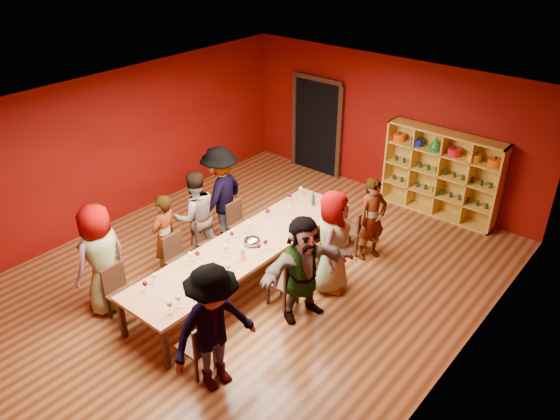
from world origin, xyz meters
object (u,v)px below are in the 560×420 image
Objects in this scene: person_right_2 at (303,268)px; person_right_3 at (332,242)px; chair_person_left_0 at (119,290)px; person_left_2 at (195,216)px; shelving_unit at (442,170)px; person_right_4 at (372,220)px; person_right_0 at (214,329)px; chair_person_right_3 at (319,257)px; tasting_table at (246,248)px; person_left_0 at (101,258)px; person_left_3 at (221,194)px; chair_person_left_3 at (239,222)px; chair_person_right_2 at (287,280)px; spittoon_bowl at (252,241)px; chair_person_right_0 at (200,344)px; wine_bottle at (313,200)px; chair_person_left_2 at (209,239)px; person_left_1 at (165,237)px; chair_person_left_1 at (178,257)px; chair_person_right_4 at (358,228)px.

person_right_3 reaches higher than person_right_2.
person_left_2 is (-0.31, 1.90, 0.35)m from chair_person_left_0.
shelving_unit is 1.54× the size of person_right_4.
person_right_0 is 1.05× the size of person_right_3.
person_left_2 reaches higher than chair_person_left_0.
person_left_2 is (-2.62, -4.31, -0.13)m from shelving_unit.
shelving_unit reaches higher than chair_person_right_3.
tasting_table is 5.06× the size of chair_person_right_3.
person_left_0 is 1.90m from person_left_2.
person_left_3 is 2.10× the size of chair_person_right_3.
chair_person_left_3 is 1.00× the size of chair_person_right_2.
person_left_0 is 2.38m from spittoon_bowl.
chair_person_left_3 is at bearing -179.74° from person_left_2.
chair_person_left_0 is at bearing 179.10° from chair_person_right_0.
chair_person_left_0 is 2.21m from spittoon_bowl.
person_right_2 is at bearing 80.52° from chair_person_right_0.
person_right_3 is at bearing 52.20° from chair_person_left_0.
chair_person_right_3 is at bearing 41.09° from tasting_table.
person_left_0 is at bearing -109.48° from wine_bottle.
chair_person_left_0 is 0.57× the size of person_right_4.
chair_person_right_0 is at bearing 153.28° from person_right_3.
chair_person_left_2 is 0.50× the size of person_right_3.
person_right_4 is (2.38, 2.72, 0.00)m from person_left_1.
person_right_3 reaches higher than person_left_1.
chair_person_right_3 is 3.23× the size of wine_bottle.
person_right_3 reaches higher than chair_person_right_2.
person_right_3 is at bearing 130.86° from person_left_2.
shelving_unit is 5.04m from person_left_2.
chair_person_right_2 is (-0.49, -4.37, -0.49)m from shelving_unit.
person_left_3 is 2.70m from person_right_2.
chair_person_right_0 is at bearing -0.90° from chair_person_left_0.
person_right_0 reaches higher than tasting_table.
person_left_3 is at bearing 150.21° from tasting_table.
person_left_3 is at bearing 69.21° from person_right_3.
chair_person_left_1 is 1.00× the size of chair_person_left_2.
person_left_3 is 2.82m from person_right_4.
tasting_table is 2.13m from chair_person_right_0.
person_left_1 is at bearing 170.68° from person_left_0.
person_right_2 is 0.98m from chair_person_right_3.
chair_person_left_1 is 0.87m from person_left_2.
person_left_2 is 3.11m from person_right_0.
chair_person_left_1 is 0.40m from person_left_1.
spittoon_bowl is at bearing -113.80° from chair_person_right_4.
chair_person_right_0 is (2.11, -1.20, -0.28)m from person_left_1.
chair_person_right_4 is at bearing 15.67° from person_right_0.
chair_person_right_2 is at bearing 109.90° from person_right_2.
wine_bottle reaches higher than chair_person_right_2.
person_right_0 is 3.92m from person_right_4.
person_left_3 is (-0.44, 0.76, 0.44)m from chair_person_left_2.
chair_person_left_1 is 2.48m from person_right_0.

